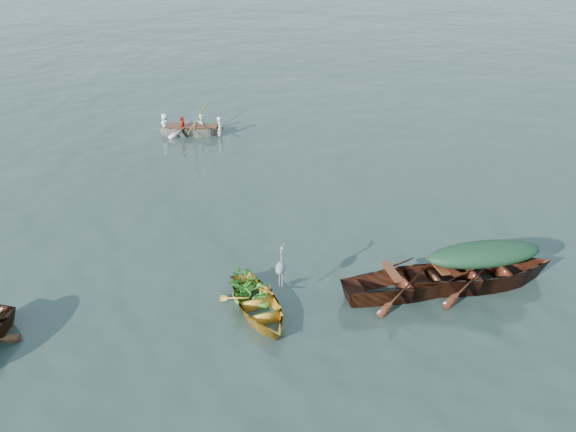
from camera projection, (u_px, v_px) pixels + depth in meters
The scene contains 11 objects.
ground at pixel (275, 292), 12.73m from camera, with size 140.00×140.00×0.00m, color #2B3D36.
yellow_dinghy at pixel (258, 313), 12.07m from camera, with size 1.27×2.93×0.77m, color #C38226.
green_tarp_boat at pixel (478, 285), 12.97m from camera, with size 1.52×4.88×1.17m, color #491F11.
open_wooden_boat at pixel (412, 293), 12.71m from camera, with size 1.42×4.56×1.07m, color #552315.
rowed_boat at pixel (193, 135), 21.85m from camera, with size 1.06×3.52×0.80m, color beige.
green_tarp_cover at pixel (484, 254), 12.57m from camera, with size 0.84×2.69×0.52m, color #16361E.
thwart_benches at pixel (415, 272), 12.44m from camera, with size 0.85×2.28×0.04m, color #572814, non-canonical shape.
heron at pixel (281, 273), 11.90m from camera, with size 0.28×0.40×0.92m, color gray, non-canonical shape.
dinghy_weeds at pixel (250, 273), 12.20m from camera, with size 0.70×0.90×0.60m, color #206A1B.
rowers at pixel (191, 116), 21.48m from camera, with size 0.95×2.47×0.76m, color silver.
oars at pixel (192, 124), 21.64m from camera, with size 2.60×0.60×0.06m, color olive, non-canonical shape.
Camera 1 is at (2.34, -10.13, 7.55)m, focal length 35.00 mm.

